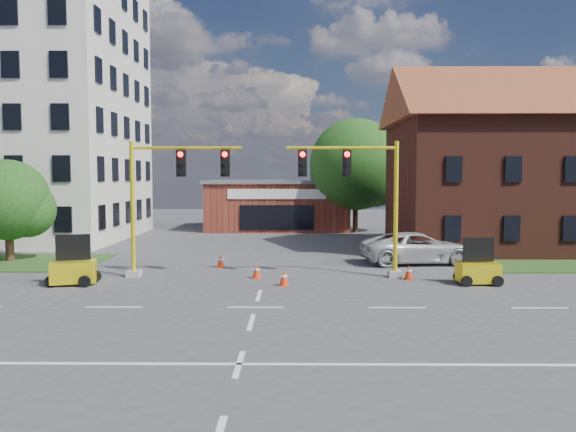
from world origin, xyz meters
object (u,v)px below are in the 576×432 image
object	(u,v)px
signal_mast_west	(168,192)
trailer_west	(74,270)
signal_mast_east	(360,192)
pickup_white	(418,248)
trailer_east	(478,270)

from	to	relation	value
signal_mast_west	trailer_west	xyz separation A→B (m)	(-3.69, -1.85, -3.28)
signal_mast_east	pickup_white	bearing A→B (deg)	48.97
signal_mast_east	trailer_west	size ratio (longest dim) A/B	3.02
signal_mast_west	trailer_east	xyz separation A→B (m)	(13.61, -1.60, -3.32)
signal_mast_west	pickup_white	xyz separation A→B (m)	(12.31, 4.14, -3.09)
trailer_west	pickup_white	size ratio (longest dim) A/B	0.34
signal_mast_east	trailer_west	distance (m)	12.96
signal_mast_west	trailer_east	size ratio (longest dim) A/B	3.25
trailer_west	trailer_east	size ratio (longest dim) A/B	1.08
signal_mast_west	signal_mast_east	size ratio (longest dim) A/B	1.00
signal_mast_east	pickup_white	world-z (taller)	signal_mast_east
signal_mast_east	trailer_east	xyz separation A→B (m)	(4.90, -1.60, -3.32)
trailer_east	pickup_white	world-z (taller)	trailer_east
trailer_west	trailer_east	bearing A→B (deg)	-14.12
signal_mast_west	signal_mast_east	world-z (taller)	same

